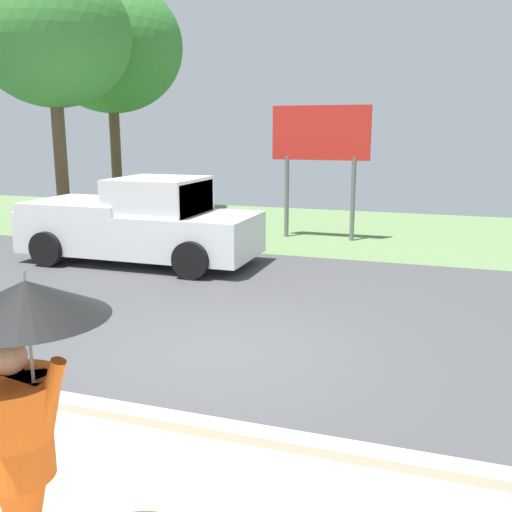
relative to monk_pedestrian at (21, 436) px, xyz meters
name	(u,v)px	position (x,y,z in m)	size (l,w,h in m)	color
ground_plane	(280,295)	(-0.41, 7.12, -1.13)	(40.00, 22.00, 0.20)	#424244
monk_pedestrian	(21,436)	(0.00, 0.00, 0.00)	(1.05, 0.95, 2.13)	#E55B19
pickup_truck	(141,223)	(-4.02, 8.50, -0.21)	(5.20, 2.28, 1.88)	silver
roadside_billboard	(321,143)	(-0.90, 12.51, 1.47)	(2.60, 0.12, 3.50)	slate
tree_center_back	(110,47)	(-8.90, 15.44, 4.56)	(4.90, 4.90, 7.89)	brown
tree_right_mid	(52,35)	(-8.09, 11.28, 4.30)	(4.27, 4.27, 7.35)	brown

